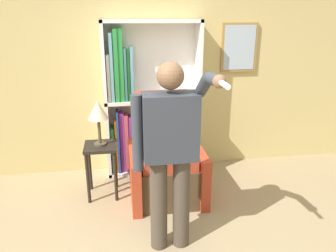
{
  "coord_description": "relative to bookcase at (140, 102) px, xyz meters",
  "views": [
    {
      "loc": [
        -0.26,
        -2.14,
        2.02
      ],
      "look_at": [
        0.19,
        0.75,
        1.01
      ],
      "focal_mm": 35.0,
      "sensor_mm": 36.0,
      "label": 1
    }
  ],
  "objects": [
    {
      "name": "armchair",
      "position": [
        0.23,
        -0.63,
        -0.6
      ],
      "size": [
        0.82,
        0.84,
        1.17
      ],
      "color": "#4C3823",
      "rests_on": "ground_plane"
    },
    {
      "name": "table_lamp",
      "position": [
        -0.49,
        -0.55,
        0.05
      ],
      "size": [
        0.22,
        0.22,
        0.51
      ],
      "color": "#4C4233",
      "rests_on": "side_table"
    },
    {
      "name": "side_table",
      "position": [
        -0.49,
        -0.55,
        -0.48
      ],
      "size": [
        0.36,
        0.36,
        0.63
      ],
      "color": "black",
      "rests_on": "ground_plane"
    },
    {
      "name": "bookcase",
      "position": [
        0.0,
        0.0,
        0.0
      ],
      "size": [
        1.2,
        0.28,
        1.96
      ],
      "color": "white",
      "rests_on": "ground_plane"
    },
    {
      "name": "person_standing",
      "position": [
        0.14,
        -1.55,
        0.0
      ],
      "size": [
        0.6,
        0.78,
        1.67
      ],
      "color": "#473D33",
      "rests_on": "ground_plane"
    },
    {
      "name": "wall_back",
      "position": [
        0.01,
        0.16,
        0.44
      ],
      "size": [
        8.0,
        0.11,
        2.8
      ],
      "color": "tan",
      "rests_on": "ground_plane"
    }
  ]
}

